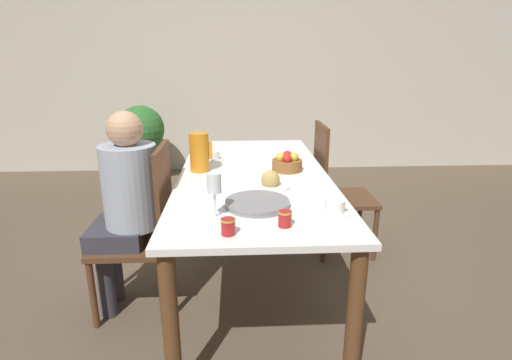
{
  "coord_description": "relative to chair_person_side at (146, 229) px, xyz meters",
  "views": [
    {
      "loc": [
        -0.1,
        -2.29,
        1.44
      ],
      "look_at": [
        0.0,
        -0.29,
        0.8
      ],
      "focal_mm": 28.0,
      "sensor_mm": 36.0,
      "label": 1
    }
  ],
  "objects": [
    {
      "name": "wine_glass_water",
      "position": [
        0.42,
        -0.47,
        0.41
      ],
      "size": [
        0.06,
        0.06,
        0.2
      ],
      "color": "white",
      "rests_on": "dining_table"
    },
    {
      "name": "fruit_bowl",
      "position": [
        0.83,
        0.26,
        0.3
      ],
      "size": [
        0.18,
        0.18,
        0.11
      ],
      "color": "brown",
      "rests_on": "dining_table"
    },
    {
      "name": "teacup_near_person",
      "position": [
        0.95,
        -0.44,
        0.28
      ],
      "size": [
        0.15,
        0.15,
        0.06
      ],
      "color": "white",
      "rests_on": "dining_table"
    },
    {
      "name": "chair_opposite",
      "position": [
        1.24,
        0.66,
        0.0
      ],
      "size": [
        0.42,
        0.42,
        0.97
      ],
      "rotation": [
        0.0,
        0.0,
        -1.57
      ],
      "color": "#51331E",
      "rests_on": "ground_plane"
    },
    {
      "name": "chair_person_side",
      "position": [
        0.0,
        0.0,
        0.0
      ],
      "size": [
        0.42,
        0.42,
        0.97
      ],
      "rotation": [
        0.0,
        0.0,
        1.57
      ],
      "color": "#51331E",
      "rests_on": "ground_plane"
    },
    {
      "name": "potted_plant",
      "position": [
        -0.57,
        2.52,
        0.08
      ],
      "size": [
        0.53,
        0.53,
        0.89
      ],
      "color": "#A8603D",
      "rests_on": "ground_plane"
    },
    {
      "name": "person_seated",
      "position": [
        -0.1,
        0.01,
        0.18
      ],
      "size": [
        0.39,
        0.41,
        1.16
      ],
      "rotation": [
        0.0,
        0.0,
        1.57
      ],
      "color": "#33333D",
      "rests_on": "ground_plane"
    },
    {
      "name": "jam_jar_amber",
      "position": [
        0.48,
        -0.64,
        0.29
      ],
      "size": [
        0.06,
        0.06,
        0.07
      ],
      "color": "#A81E1E",
      "rests_on": "dining_table"
    },
    {
      "name": "red_pitcher",
      "position": [
        0.29,
        0.28,
        0.37
      ],
      "size": [
        0.14,
        0.12,
        0.24
      ],
      "color": "orange",
      "rests_on": "dining_table"
    },
    {
      "name": "wall_back",
      "position": [
        0.62,
        3.02,
        0.8
      ],
      "size": [
        10.0,
        0.06,
        2.6
      ],
      "color": "beige",
      "rests_on": "ground_plane"
    },
    {
      "name": "jam_jar_red",
      "position": [
        0.71,
        -0.57,
        0.29
      ],
      "size": [
        0.06,
        0.06,
        0.07
      ],
      "color": "#A81E1E",
      "rests_on": "dining_table"
    },
    {
      "name": "teacup_across",
      "position": [
        0.36,
        0.54,
        0.28
      ],
      "size": [
        0.15,
        0.15,
        0.06
      ],
      "color": "white",
      "rests_on": "dining_table"
    },
    {
      "name": "ground_plane",
      "position": [
        0.62,
        0.21,
        -0.5
      ],
      "size": [
        20.0,
        20.0,
        0.0
      ],
      "primitive_type": "plane",
      "color": "brown"
    },
    {
      "name": "serving_tray",
      "position": [
        0.61,
        -0.34,
        0.27
      ],
      "size": [
        0.3,
        0.3,
        0.03
      ],
      "color": "gray",
      "rests_on": "dining_table"
    },
    {
      "name": "dining_table",
      "position": [
        0.62,
        0.21,
        0.16
      ],
      "size": [
        0.88,
        1.93,
        0.75
      ],
      "color": "white",
      "rests_on": "ground_plane"
    },
    {
      "name": "bread_plate",
      "position": [
        0.7,
        -0.06,
        0.29
      ],
      "size": [
        0.21,
        0.21,
        0.1
      ],
      "color": "white",
      "rests_on": "dining_table"
    }
  ]
}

